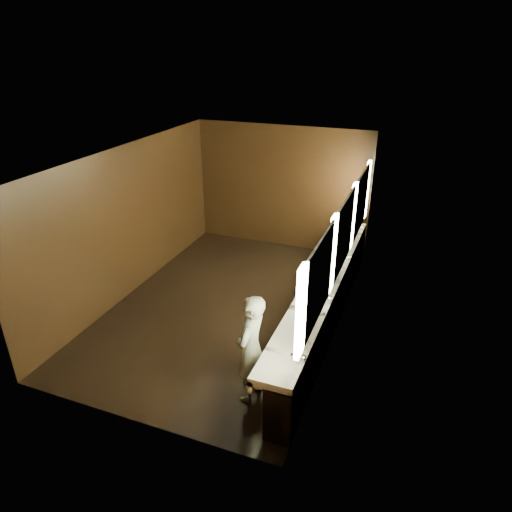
{
  "coord_description": "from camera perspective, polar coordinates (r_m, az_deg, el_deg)",
  "views": [
    {
      "loc": [
        3.03,
        -6.55,
        4.5
      ],
      "look_at": [
        0.53,
        0.0,
        1.12
      ],
      "focal_mm": 32.0,
      "sensor_mm": 36.0,
      "label": 1
    }
  ],
  "objects": [
    {
      "name": "trash_bin",
      "position": [
        7.51,
        6.15,
        -8.64
      ],
      "size": [
        0.46,
        0.46,
        0.56
      ],
      "primitive_type": "cylinder",
      "rotation": [
        0.0,
        0.0,
        -0.35
      ],
      "color": "black",
      "rests_on": "floor"
    },
    {
      "name": "mirror_band",
      "position": [
        7.18,
        10.91,
        2.74
      ],
      "size": [
        0.06,
        5.03,
        1.15
      ],
      "color": "#FBF9C0",
      "rests_on": "wall_right"
    },
    {
      "name": "person",
      "position": [
        6.13,
        -0.63,
        -11.54
      ],
      "size": [
        0.41,
        0.6,
        1.58
      ],
      "primitive_type": "imported",
      "rotation": [
        0.0,
        0.0,
        -1.63
      ],
      "color": "#7CA5B9",
      "rests_on": "floor"
    },
    {
      "name": "floor",
      "position": [
        8.51,
        -3.34,
        -6.25
      ],
      "size": [
        6.0,
        6.0,
        0.0
      ],
      "primitive_type": "plane",
      "color": "black",
      "rests_on": "ground"
    },
    {
      "name": "wall_front",
      "position": [
        5.6,
        -16.4,
        -9.05
      ],
      "size": [
        4.0,
        0.02,
        2.8
      ],
      "primitive_type": "cube",
      "color": "black",
      "rests_on": "floor"
    },
    {
      "name": "wall_left",
      "position": [
        8.82,
        -15.56,
        4.19
      ],
      "size": [
        0.02,
        6.0,
        2.8
      ],
      "primitive_type": "cube",
      "color": "black",
      "rests_on": "floor"
    },
    {
      "name": "sink_counter",
      "position": [
        7.78,
        8.79,
        -5.59
      ],
      "size": [
        0.55,
        5.4,
        1.01
      ],
      "color": "black",
      "rests_on": "floor"
    },
    {
      "name": "wall_right",
      "position": [
        7.32,
        10.83,
        0.2
      ],
      "size": [
        0.02,
        6.0,
        2.8
      ],
      "primitive_type": "cube",
      "color": "black",
      "rests_on": "floor"
    },
    {
      "name": "ceiling",
      "position": [
        7.42,
        -3.9,
        12.43
      ],
      "size": [
        4.0,
        6.0,
        0.02
      ],
      "primitive_type": "cube",
      "color": "#2D2D2B",
      "rests_on": "wall_back"
    },
    {
      "name": "wall_back",
      "position": [
        10.49,
        3.19,
        8.5
      ],
      "size": [
        4.0,
        0.02,
        2.8
      ],
      "primitive_type": "cube",
      "color": "black",
      "rests_on": "floor"
    }
  ]
}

